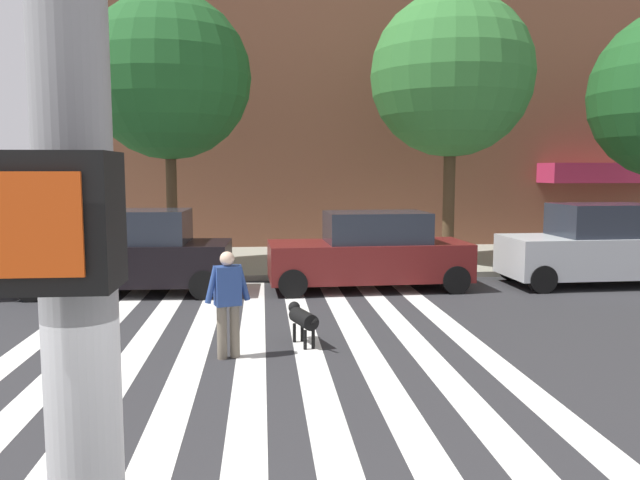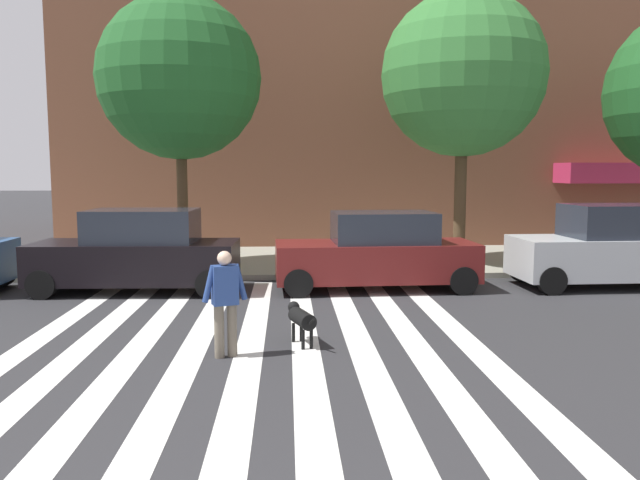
{
  "view_description": "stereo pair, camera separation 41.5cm",
  "coord_description": "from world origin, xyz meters",
  "px_view_note": "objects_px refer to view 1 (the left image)",
  "views": [
    {
      "loc": [
        0.34,
        -2.26,
        2.85
      ],
      "look_at": [
        1.31,
        8.21,
        1.67
      ],
      "focal_mm": 34.98,
      "sensor_mm": 36.0,
      "label": 1
    },
    {
      "loc": [
        0.75,
        -2.29,
        2.85
      ],
      "look_at": [
        1.31,
        8.21,
        1.67
      ],
      "focal_mm": 34.98,
      "sensor_mm": 36.0,
      "label": 2
    }
  ],
  "objects_px": {
    "street_tree_middle": "(452,76)",
    "pedestrian_dog_walker": "(228,298)",
    "parked_car_fourth_in_line": "(598,247)",
    "dog_on_leash": "(302,318)",
    "parked_car_behind_first": "(129,254)",
    "parked_car_third_in_line": "(370,252)",
    "street_tree_nearest": "(169,77)"
  },
  "relations": [
    {
      "from": "street_tree_middle",
      "to": "parked_car_third_in_line",
      "type": "bearing_deg",
      "value": -133.33
    },
    {
      "from": "street_tree_nearest",
      "to": "street_tree_middle",
      "type": "bearing_deg",
      "value": 2.66
    },
    {
      "from": "parked_car_behind_first",
      "to": "parked_car_fourth_in_line",
      "type": "height_order",
      "value": "parked_car_fourth_in_line"
    },
    {
      "from": "street_tree_middle",
      "to": "pedestrian_dog_walker",
      "type": "xyz_separation_m",
      "value": [
        -5.91,
        -8.28,
        -4.58
      ]
    },
    {
      "from": "parked_car_fourth_in_line",
      "to": "dog_on_leash",
      "type": "bearing_deg",
      "value": -148.57
    },
    {
      "from": "pedestrian_dog_walker",
      "to": "dog_on_leash",
      "type": "relative_size",
      "value": 1.56
    },
    {
      "from": "street_tree_nearest",
      "to": "street_tree_middle",
      "type": "distance_m",
      "value": 7.84
    },
    {
      "from": "street_tree_middle",
      "to": "pedestrian_dog_walker",
      "type": "height_order",
      "value": "street_tree_middle"
    },
    {
      "from": "parked_car_behind_first",
      "to": "dog_on_leash",
      "type": "bearing_deg",
      "value": -51.49
    },
    {
      "from": "street_tree_nearest",
      "to": "dog_on_leash",
      "type": "relative_size",
      "value": 7.02
    },
    {
      "from": "parked_car_fourth_in_line",
      "to": "street_tree_nearest",
      "type": "bearing_deg",
      "value": 166.3
    },
    {
      "from": "parked_car_behind_first",
      "to": "street_tree_middle",
      "type": "bearing_deg",
      "value": 19.42
    },
    {
      "from": "street_tree_nearest",
      "to": "parked_car_third_in_line",
      "type": "bearing_deg",
      "value": -27.55
    },
    {
      "from": "parked_car_fourth_in_line",
      "to": "street_tree_nearest",
      "type": "xyz_separation_m",
      "value": [
        -10.73,
        2.62,
        4.35
      ]
    },
    {
      "from": "pedestrian_dog_walker",
      "to": "dog_on_leash",
      "type": "distance_m",
      "value": 1.41
    },
    {
      "from": "parked_car_fourth_in_line",
      "to": "street_tree_middle",
      "type": "distance_m",
      "value": 6.17
    },
    {
      "from": "street_tree_nearest",
      "to": "parked_car_fourth_in_line",
      "type": "bearing_deg",
      "value": -13.7
    },
    {
      "from": "dog_on_leash",
      "to": "pedestrian_dog_walker",
      "type": "bearing_deg",
      "value": -151.97
    },
    {
      "from": "parked_car_behind_first",
      "to": "parked_car_third_in_line",
      "type": "xyz_separation_m",
      "value": [
        5.65,
        0.0,
        -0.04
      ]
    },
    {
      "from": "parked_car_behind_first",
      "to": "parked_car_third_in_line",
      "type": "height_order",
      "value": "parked_car_behind_first"
    },
    {
      "from": "parked_car_behind_first",
      "to": "pedestrian_dog_walker",
      "type": "bearing_deg",
      "value": -64.26
    },
    {
      "from": "parked_car_third_in_line",
      "to": "pedestrian_dog_walker",
      "type": "xyz_separation_m",
      "value": [
        -3.1,
        -5.3,
        0.04
      ]
    },
    {
      "from": "parked_car_fourth_in_line",
      "to": "street_tree_nearest",
      "type": "height_order",
      "value": "street_tree_nearest"
    },
    {
      "from": "pedestrian_dog_walker",
      "to": "dog_on_leash",
      "type": "bearing_deg",
      "value": 28.03
    },
    {
      "from": "street_tree_middle",
      "to": "pedestrian_dog_walker",
      "type": "distance_m",
      "value": 11.15
    },
    {
      "from": "parked_car_fourth_in_line",
      "to": "street_tree_middle",
      "type": "height_order",
      "value": "street_tree_middle"
    },
    {
      "from": "parked_car_third_in_line",
      "to": "pedestrian_dog_walker",
      "type": "bearing_deg",
      "value": -120.35
    },
    {
      "from": "parked_car_behind_first",
      "to": "street_tree_nearest",
      "type": "height_order",
      "value": "street_tree_nearest"
    },
    {
      "from": "parked_car_third_in_line",
      "to": "street_tree_middle",
      "type": "xyz_separation_m",
      "value": [
        2.81,
        2.98,
        4.62
      ]
    },
    {
      "from": "street_tree_nearest",
      "to": "pedestrian_dog_walker",
      "type": "xyz_separation_m",
      "value": [
        1.92,
        -7.91,
        -4.38
      ]
    },
    {
      "from": "parked_car_behind_first",
      "to": "street_tree_nearest",
      "type": "xyz_separation_m",
      "value": [
        0.64,
        2.62,
        4.38
      ]
    },
    {
      "from": "dog_on_leash",
      "to": "street_tree_nearest",
      "type": "bearing_deg",
      "value": 112.91
    }
  ]
}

